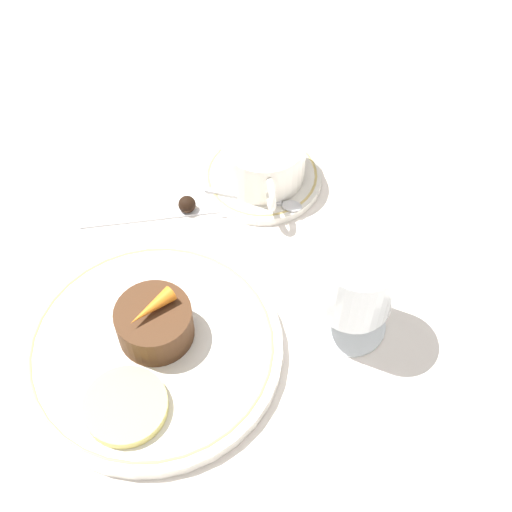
{
  "coord_description": "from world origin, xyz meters",
  "views": [
    {
      "loc": [
        0.36,
        0.03,
        0.58
      ],
      "look_at": [
        -0.03,
        0.08,
        0.04
      ],
      "focal_mm": 50.0,
      "sensor_mm": 36.0,
      "label": 1
    }
  ],
  "objects_px": {
    "dinner_plate": "(153,349)",
    "coffee_cup": "(264,158)",
    "dessert_cake": "(155,323)",
    "wine_glass": "(356,285)",
    "fork": "(195,211)"
  },
  "relations": [
    {
      "from": "dinner_plate",
      "to": "coffee_cup",
      "type": "relative_size",
      "value": 2.06
    },
    {
      "from": "coffee_cup",
      "to": "dessert_cake",
      "type": "height_order",
      "value": "coffee_cup"
    },
    {
      "from": "coffee_cup",
      "to": "wine_glass",
      "type": "relative_size",
      "value": 1.07
    },
    {
      "from": "dinner_plate",
      "to": "coffee_cup",
      "type": "bearing_deg",
      "value": 146.94
    },
    {
      "from": "dinner_plate",
      "to": "fork",
      "type": "bearing_deg",
      "value": 162.65
    },
    {
      "from": "wine_glass",
      "to": "fork",
      "type": "height_order",
      "value": "wine_glass"
    },
    {
      "from": "coffee_cup",
      "to": "dessert_cake",
      "type": "relative_size",
      "value": 1.66
    },
    {
      "from": "wine_glass",
      "to": "dessert_cake",
      "type": "bearing_deg",
      "value": -91.7
    },
    {
      "from": "wine_glass",
      "to": "fork",
      "type": "distance_m",
      "value": 0.21
    },
    {
      "from": "dinner_plate",
      "to": "fork",
      "type": "height_order",
      "value": "dinner_plate"
    },
    {
      "from": "dinner_plate",
      "to": "wine_glass",
      "type": "bearing_deg",
      "value": 92.08
    },
    {
      "from": "coffee_cup",
      "to": "wine_glass",
      "type": "bearing_deg",
      "value": 16.09
    },
    {
      "from": "coffee_cup",
      "to": "fork",
      "type": "distance_m",
      "value": 0.09
    },
    {
      "from": "fork",
      "to": "wine_glass",
      "type": "bearing_deg",
      "value": 40.43
    },
    {
      "from": "dinner_plate",
      "to": "wine_glass",
      "type": "height_order",
      "value": "wine_glass"
    }
  ]
}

